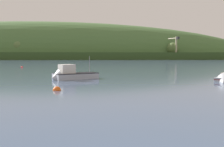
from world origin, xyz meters
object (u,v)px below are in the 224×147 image
(fishing_boat_moored, at_px, (71,76))
(mooring_buoy_off_fishing_boat, at_px, (22,67))
(dockside_crane, at_px, (176,49))
(mooring_buoy_midchannel, at_px, (57,90))

(fishing_boat_moored, relative_size, mooring_buoy_off_fishing_boat, 9.20)
(dockside_crane, bearing_deg, fishing_boat_moored, 134.94)
(fishing_boat_moored, bearing_deg, mooring_buoy_midchannel, 59.48)
(dockside_crane, height_order, mooring_buoy_midchannel, dockside_crane)
(fishing_boat_moored, height_order, mooring_buoy_midchannel, fishing_boat_moored)
(dockside_crane, relative_size, fishing_boat_moored, 2.57)
(mooring_buoy_midchannel, xyz_separation_m, mooring_buoy_off_fishing_boat, (-11.34, 45.47, 0.00))
(mooring_buoy_midchannel, height_order, mooring_buoy_off_fishing_boat, mooring_buoy_midchannel)
(mooring_buoy_off_fishing_boat, bearing_deg, fishing_boat_moored, -70.11)
(mooring_buoy_off_fishing_boat, bearing_deg, dockside_crane, 50.67)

